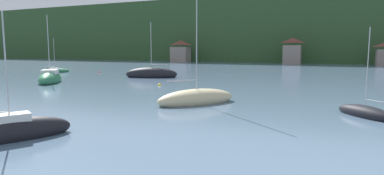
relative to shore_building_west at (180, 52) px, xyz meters
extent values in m
cube|color=#2D4C28|center=(35.31, 32.24, 7.30)|extent=(352.00, 52.78, 21.52)
cube|color=gray|center=(0.00, 0.00, -0.97)|extent=(5.66, 4.29, 4.97)
pyramid|color=brown|center=(0.00, 0.00, 2.91)|extent=(5.95, 4.51, 1.50)
cube|color=gray|center=(35.31, -0.01, -0.75)|extent=(4.77, 4.27, 5.41)
pyramid|color=brown|center=(35.31, -0.01, 3.34)|extent=(5.01, 4.48, 1.49)
ellipsoid|color=black|center=(20.31, -52.69, -2.97)|extent=(8.36, 5.02, 2.18)
cylinder|color=#B7B7BC|center=(20.31, -52.69, 1.29)|extent=(0.10, 0.10, 7.30)
cylinder|color=#ADADB2|center=(21.47, -52.28, -1.49)|extent=(2.33, 0.90, 0.09)
ellipsoid|color=#CCBC8E|center=(35.92, -71.79, -3.08)|extent=(5.94, 6.89, 1.65)
cylinder|color=#B7B7BC|center=(35.92, -71.79, 2.04)|extent=(0.08, 0.08, 9.35)
cylinder|color=#ADADB2|center=(35.12, -72.87, -1.51)|extent=(1.67, 2.20, 0.07)
ellipsoid|color=#2D754C|center=(-1.12, -51.37, -3.21)|extent=(3.35, 5.51, 1.08)
cylinder|color=#B7B7BC|center=(-1.12, -51.37, -0.03)|extent=(0.06, 0.06, 5.77)
cylinder|color=#ADADB2|center=(-1.55, -52.46, -2.22)|extent=(0.92, 2.19, 0.06)
cube|color=silver|center=(-1.12, -51.37, -2.76)|extent=(1.46, 1.63, 0.32)
ellipsoid|color=black|center=(31.60, -85.04, -3.12)|extent=(4.08, 5.74, 1.49)
cylinder|color=#B7B7BC|center=(31.60, -85.04, 0.03)|extent=(0.07, 0.07, 5.48)
cube|color=silver|center=(31.60, -85.04, -2.44)|extent=(1.68, 2.04, 0.54)
ellipsoid|color=#2D754C|center=(11.95, -64.51, -3.00)|extent=(6.31, 7.36, 2.05)
cylinder|color=#B7B7BC|center=(11.95, -64.51, 1.43)|extent=(0.09, 0.09, 7.73)
cylinder|color=#ADADB2|center=(11.03, -63.25, -1.50)|extent=(1.91, 2.57, 0.08)
cube|color=silver|center=(11.95, -64.51, -2.09)|extent=(2.76, 2.84, 0.68)
ellipsoid|color=black|center=(47.99, -72.00, -3.23)|extent=(3.80, 3.89, 1.03)
cylinder|color=#B7B7BC|center=(47.99, -72.00, -0.29)|extent=(0.05, 0.05, 5.30)
cylinder|color=#ADADB2|center=(48.45, -72.48, -2.31)|extent=(0.95, 0.99, 0.05)
sphere|color=yellow|center=(26.76, -61.62, -3.46)|extent=(0.47, 0.47, 0.47)
sphere|color=red|center=(5.83, -47.40, -3.46)|extent=(0.43, 0.43, 0.43)
camera|label=1|loc=(45.88, -95.49, 0.98)|focal=30.00mm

